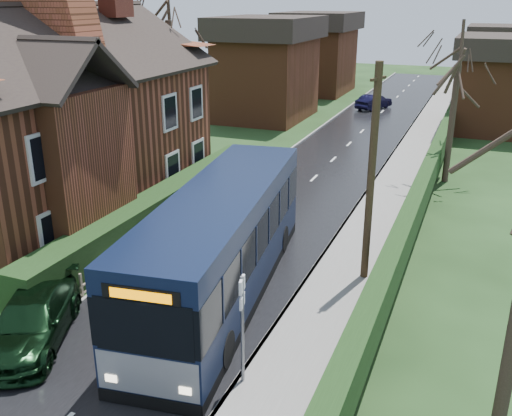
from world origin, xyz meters
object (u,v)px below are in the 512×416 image
at_px(brick_house, 50,115).
at_px(bus, 222,245).
at_px(car_green, 32,320).
at_px(car_silver, 144,247).
at_px(bus_stop_sign, 242,315).
at_px(telegraph_pole, 371,177).

relative_size(brick_house, bus, 1.25).
bearing_deg(brick_house, car_green, -54.50).
height_order(brick_house, car_silver, brick_house).
bearing_deg(car_silver, bus_stop_sign, -28.63).
xyz_separation_m(bus, car_green, (-3.71, -4.36, -1.06)).
distance_m(brick_house, telegraph_pole, 13.60).
bearing_deg(bus, car_silver, 157.36).
bearing_deg(car_green, car_silver, 63.54).
bearing_deg(telegraph_pole, car_silver, -150.87).
height_order(brick_house, telegraph_pole, brick_house).
xyz_separation_m(bus, car_silver, (-3.49, 0.93, -1.04)).
height_order(bus, car_green, bus).
relative_size(brick_house, telegraph_pole, 2.03).
height_order(brick_house, bus, brick_house).
distance_m(car_green, bus_stop_sign, 6.25).
bearing_deg(bus, bus_stop_sign, -66.55).
xyz_separation_m(car_silver, car_green, (-0.22, -5.29, -0.02)).
xyz_separation_m(bus_stop_sign, telegraph_pole, (1.60, 6.62, 1.68)).
relative_size(car_silver, car_green, 0.88).
bearing_deg(bus, telegraph_pole, 25.98).
distance_m(bus_stop_sign, telegraph_pole, 7.02).
height_order(bus, bus_stop_sign, bus).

